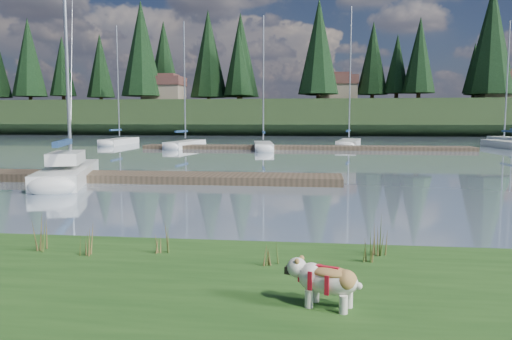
# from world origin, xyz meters

# --- Properties ---
(ground) EXTENTS (200.00, 200.00, 0.00)m
(ground) POSITION_xyz_m (0.00, 30.00, 0.00)
(ground) COLOR #8397AC
(ground) RESTS_ON ground
(ridge) EXTENTS (200.00, 20.00, 5.00)m
(ridge) POSITION_xyz_m (0.00, 73.00, 2.50)
(ridge) COLOR #1E2F17
(ridge) RESTS_ON ground
(bulldog) EXTENTS (0.88, 0.55, 0.52)m
(bulldog) POSITION_xyz_m (3.19, -4.41, 0.68)
(bulldog) COLOR silver
(bulldog) RESTS_ON bank
(sailboat_main) EXTENTS (4.03, 8.00, 11.50)m
(sailboat_main) POSITION_xyz_m (-6.93, 9.24, 0.42)
(sailboat_main) COLOR white
(sailboat_main) RESTS_ON ground
(dock_near) EXTENTS (16.00, 2.00, 0.30)m
(dock_near) POSITION_xyz_m (-4.00, 9.00, 0.15)
(dock_near) COLOR #4C3D2C
(dock_near) RESTS_ON ground
(dock_far) EXTENTS (26.00, 2.20, 0.30)m
(dock_far) POSITION_xyz_m (2.00, 30.00, 0.15)
(dock_far) COLOR #4C3D2C
(dock_far) RESTS_ON ground
(sailboat_bg_0) EXTENTS (1.73, 7.76, 11.23)m
(sailboat_bg_0) POSITION_xyz_m (-15.77, 36.43, 0.32)
(sailboat_bg_0) COLOR white
(sailboat_bg_0) RESTS_ON ground
(sailboat_bg_1) EXTENTS (2.25, 7.16, 10.61)m
(sailboat_bg_1) POSITION_xyz_m (-8.02, 31.95, 0.33)
(sailboat_bg_1) COLOR white
(sailboat_bg_1) RESTS_ON ground
(sailboat_bg_2) EXTENTS (2.32, 7.04, 10.50)m
(sailboat_bg_2) POSITION_xyz_m (-1.33, 30.00, 0.33)
(sailboat_bg_2) COLOR white
(sailboat_bg_2) RESTS_ON ground
(sailboat_bg_3) EXTENTS (2.75, 8.53, 12.28)m
(sailboat_bg_3) POSITION_xyz_m (5.90, 35.94, 0.32)
(sailboat_bg_3) COLOR white
(sailboat_bg_3) RESTS_ON ground
(sailboat_bg_4) EXTENTS (1.91, 7.29, 10.71)m
(sailboat_bg_4) POSITION_xyz_m (18.76, 35.51, 0.33)
(sailboat_bg_4) COLOR white
(sailboat_bg_4) RESTS_ON ground
(sailboat_bg_5) EXTENTS (2.54, 9.14, 12.77)m
(sailboat_bg_5) POSITION_xyz_m (22.41, 43.88, 0.32)
(sailboat_bg_5) COLOR white
(sailboat_bg_5) RESTS_ON ground
(weed_0) EXTENTS (0.17, 0.14, 0.53)m
(weed_0) POSITION_xyz_m (-0.48, -2.71, 0.57)
(weed_0) COLOR #475B23
(weed_0) RESTS_ON bank
(weed_1) EXTENTS (0.17, 0.14, 0.50)m
(weed_1) POSITION_xyz_m (0.65, -2.42, 0.56)
(weed_1) COLOR #475B23
(weed_1) RESTS_ON bank
(weed_2) EXTENTS (0.17, 0.14, 0.55)m
(weed_2) POSITION_xyz_m (3.85, -2.52, 0.58)
(weed_2) COLOR #475B23
(weed_2) RESTS_ON bank
(weed_3) EXTENTS (0.17, 0.14, 0.60)m
(weed_3) POSITION_xyz_m (-1.31, -2.55, 0.60)
(weed_3) COLOR #475B23
(weed_3) RESTS_ON bank
(weed_4) EXTENTS (0.17, 0.14, 0.41)m
(weed_4) POSITION_xyz_m (2.41, -2.87, 0.52)
(weed_4) COLOR #475B23
(weed_4) RESTS_ON bank
(weed_5) EXTENTS (0.17, 0.14, 0.68)m
(weed_5) POSITION_xyz_m (4.05, -2.19, 0.63)
(weed_5) COLOR #475B23
(weed_5) RESTS_ON bank
(mud_lip) EXTENTS (60.00, 0.50, 0.14)m
(mud_lip) POSITION_xyz_m (0.00, -1.60, 0.07)
(mud_lip) COLOR #33281C
(mud_lip) RESTS_ON ground
(conifer_1) EXTENTS (4.40, 4.40, 11.30)m
(conifer_1) POSITION_xyz_m (-40.00, 71.00, 11.28)
(conifer_1) COLOR #382619
(conifer_1) RESTS_ON ridge
(conifer_2) EXTENTS (6.60, 6.60, 16.05)m
(conifer_2) POSITION_xyz_m (-25.00, 68.00, 13.54)
(conifer_2) COLOR #382619
(conifer_2) RESTS_ON ridge
(conifer_3) EXTENTS (4.84, 4.84, 12.25)m
(conifer_3) POSITION_xyz_m (-10.00, 72.00, 11.74)
(conifer_3) COLOR #382619
(conifer_3) RESTS_ON ridge
(conifer_4) EXTENTS (6.16, 6.16, 15.10)m
(conifer_4) POSITION_xyz_m (3.00, 66.00, 13.09)
(conifer_4) COLOR #382619
(conifer_4) RESTS_ON ridge
(conifer_5) EXTENTS (3.96, 3.96, 10.35)m
(conifer_5) POSITION_xyz_m (15.00, 70.00, 10.83)
(conifer_5) COLOR #382619
(conifer_5) RESTS_ON ridge
(conifer_6) EXTENTS (7.04, 7.04, 17.00)m
(conifer_6) POSITION_xyz_m (28.00, 68.00, 13.99)
(conifer_6) COLOR #382619
(conifer_6) RESTS_ON ridge
(house_0) EXTENTS (6.30, 5.30, 4.65)m
(house_0) POSITION_xyz_m (-22.00, 70.00, 7.31)
(house_0) COLOR gray
(house_0) RESTS_ON ridge
(house_1) EXTENTS (6.30, 5.30, 4.65)m
(house_1) POSITION_xyz_m (6.00, 71.00, 7.31)
(house_1) COLOR gray
(house_1) RESTS_ON ridge
(house_2) EXTENTS (6.30, 5.30, 4.65)m
(house_2) POSITION_xyz_m (30.00, 69.00, 7.31)
(house_2) COLOR gray
(house_2) RESTS_ON ridge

